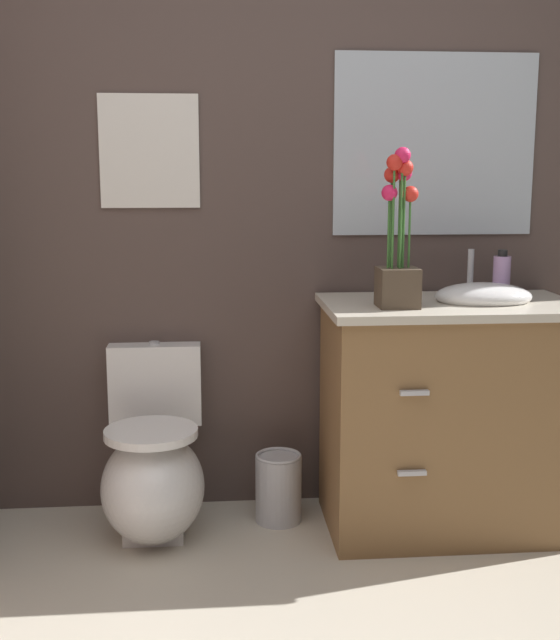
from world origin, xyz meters
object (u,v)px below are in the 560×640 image
Objects in this scene: toilet at (154,471)px; trash_bin at (278,487)px; wall_mirror at (435,145)px; flower_vase at (398,248)px; vanity_cabinet at (448,413)px; wall_poster at (149,151)px; soap_bottle at (502,276)px.

toilet is 0.49m from trash_bin.
flower_vase is at bearing -120.33° from wall_mirror.
wall_mirror reaches higher than vanity_cabinet.
wall_poster reaches higher than vanity_cabinet.
wall_poster is (-1.11, 0.29, 0.97)m from vanity_cabinet.
trash_bin is at bearing 179.57° from soap_bottle.
soap_bottle is 0.67× the size of trash_bin.
wall_poster is at bearing 157.20° from trash_bin.
vanity_cabinet is 1.51m from wall_poster.
vanity_cabinet is at bearing -8.44° from trash_bin.
soap_bottle reaches higher than vanity_cabinet.
trash_bin is at bearing 155.31° from flower_vase.
wall_mirror is at bearing 90.52° from vanity_cabinet.
wall_poster is at bearing 156.32° from flower_vase.
soap_bottle reaches higher than trash_bin.
wall_mirror is at bearing 13.58° from toilet.
flower_vase is 1.31× the size of wall_poster.
wall_mirror is at bearing 17.53° from trash_bin.
wall_poster is (-0.48, 0.20, 1.29)m from trash_bin.
wall_mirror is (0.23, 0.39, 0.37)m from flower_vase.
vanity_cabinet is at bearing -157.84° from soap_bottle.
wall_mirror is at bearing 59.67° from flower_vase.
toilet is 1.22m from flower_vase.
wall_mirror is at bearing 136.63° from soap_bottle.
toilet is 1.66m from wall_mirror.
flower_vase reaches higher than toilet.
trash_bin is (-0.64, 0.09, -0.31)m from vanity_cabinet.
soap_bottle is (0.22, 0.09, 0.51)m from vanity_cabinet.
vanity_cabinet is 5.77× the size of soap_bottle.
trash_bin is (-0.85, 0.01, -0.82)m from soap_bottle.
toilet is at bearing -171.88° from trash_bin.
soap_bottle is (1.33, 0.06, 0.71)m from toilet.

